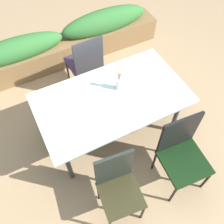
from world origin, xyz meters
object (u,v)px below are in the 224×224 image
object	(u,v)px
dining_table	(112,100)
planter_box	(65,44)
chair_far_side	(86,61)
chair_near_left	(118,185)
flower_vase	(119,81)
chair_near_right	(182,151)

from	to	relation	value
dining_table	planter_box	distance (m)	1.68
chair_far_side	chair_near_left	size ratio (longest dim) A/B	1.02
chair_near_left	flower_vase	size ratio (longest dim) A/B	3.29
dining_table	planter_box	bearing A→B (deg)	90.63
chair_far_side	flower_vase	distance (m)	0.85
flower_vase	planter_box	bearing A→B (deg)	95.44
dining_table	chair_near_left	distance (m)	0.96
chair_near_right	planter_box	distance (m)	2.55
dining_table	chair_far_side	size ratio (longest dim) A/B	1.76
chair_near_left	dining_table	bearing A→B (deg)	-107.22
chair_far_side	flower_vase	xyz separation A→B (m)	(0.09, -0.78, 0.31)
chair_near_right	chair_near_left	size ratio (longest dim) A/B	1.01
dining_table	planter_box	size ratio (longest dim) A/B	0.53
planter_box	chair_near_right	bearing A→B (deg)	-80.48
dining_table	chair_near_right	distance (m)	0.96
chair_near_right	chair_near_left	distance (m)	0.79
dining_table	chair_near_right	size ratio (longest dim) A/B	1.78
dining_table	chair_near_right	bearing A→B (deg)	-65.03
chair_near_right	chair_near_left	world-z (taller)	chair_near_right
chair_near_left	flower_vase	xyz separation A→B (m)	(0.51, 0.96, 0.33)
chair_far_side	chair_near_left	distance (m)	1.79
chair_far_side	planter_box	size ratio (longest dim) A/B	0.30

